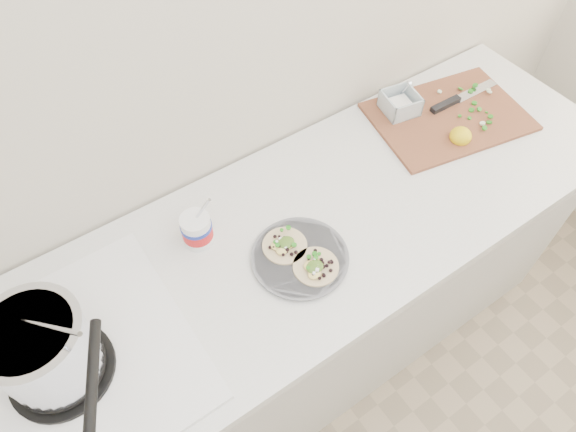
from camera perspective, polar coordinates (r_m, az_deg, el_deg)
counter at (r=1.78m, az=-2.98°, el=-11.89°), size 2.44×0.66×0.90m
stove at (r=1.26m, az=-24.83°, el=-14.16°), size 0.58×0.54×0.28m
taco_plate at (r=1.36m, az=1.34°, el=-4.44°), size 0.26×0.26×0.04m
tub at (r=1.38m, az=-10.01°, el=-1.18°), size 0.08×0.08×0.19m
cutboard at (r=1.80m, az=16.99°, el=10.98°), size 0.55×0.43×0.08m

